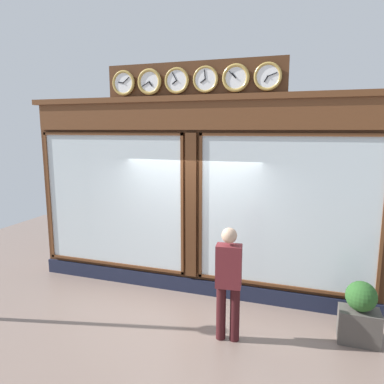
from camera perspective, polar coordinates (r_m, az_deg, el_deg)
The scene contains 4 objects.
shop_facade at distance 6.53m, azimuth 0.34°, elevation -0.46°, with size 6.61×0.42×4.18m.
pedestrian at distance 5.25m, azimuth 5.86°, elevation -13.75°, with size 0.38×0.26×1.69m.
planter_box at distance 5.98m, azimuth 25.13°, elevation -18.86°, with size 0.56×0.36×0.49m, color #4C4742.
planter_shrub at distance 5.78m, azimuth 25.48°, elevation -14.85°, with size 0.43×0.43×0.43m, color #285623.
Camera 1 is at (-1.99, 5.98, 3.04)m, focal length 33.29 mm.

